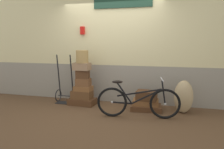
{
  "coord_description": "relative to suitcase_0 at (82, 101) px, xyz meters",
  "views": [
    {
      "loc": [
        1.37,
        -4.4,
        1.52
      ],
      "look_at": [
        0.16,
        0.18,
        0.8
      ],
      "focal_mm": 33.86,
      "sensor_mm": 36.0,
      "label": 1
    }
  ],
  "objects": [
    {
      "name": "wicker_basket",
      "position": [
        0.04,
        -0.03,
        1.11
      ],
      "size": [
        0.29,
        0.29,
        0.3
      ],
      "primitive_type": "cylinder",
      "color": "#A8844C",
      "rests_on": "suitcase_5"
    },
    {
      "name": "suitcase_6",
      "position": [
        1.57,
        -0.03,
        -0.02
      ],
      "size": [
        0.71,
        0.48,
        0.12
      ],
      "primitive_type": "cube",
      "rotation": [
        0.0,
        0.0,
        0.07
      ],
      "color": "#4C2D19",
      "rests_on": "ground"
    },
    {
      "name": "station_building",
      "position": [
        0.65,
        0.54,
        1.29
      ],
      "size": [
        7.31,
        0.74,
        2.74
      ],
      "color": "gray",
      "rests_on": "ground"
    },
    {
      "name": "suitcase_4",
      "position": [
        0.04,
        -0.02,
        0.69
      ],
      "size": [
        0.33,
        0.23,
        0.2
      ],
      "primitive_type": "cube",
      "rotation": [
        0.0,
        0.0,
        0.11
      ],
      "color": "#4C2D19",
      "rests_on": "suitcase_3"
    },
    {
      "name": "suitcase_1",
      "position": [
        0.0,
        -0.01,
        0.18
      ],
      "size": [
        0.5,
        0.32,
        0.2
      ],
      "primitive_type": "cube",
      "rotation": [
        0.0,
        0.0,
        -0.02
      ],
      "color": "brown",
      "rests_on": "suitcase_0"
    },
    {
      "name": "suitcase_0",
      "position": [
        0.0,
        0.0,
        0.0
      ],
      "size": [
        0.67,
        0.42,
        0.16
      ],
      "primitive_type": "cube",
      "rotation": [
        0.0,
        0.0,
        -0.06
      ],
      "color": "#4C2D19",
      "rests_on": "ground"
    },
    {
      "name": "ground",
      "position": [
        0.64,
        -0.31,
        -0.11
      ],
      "size": [
        9.31,
        5.2,
        0.06
      ],
      "primitive_type": "cube",
      "color": "#513823"
    },
    {
      "name": "burlap_sack",
      "position": [
        2.37,
        -0.01,
        0.28
      ],
      "size": [
        0.4,
        0.34,
        0.72
      ],
      "primitive_type": "ellipsoid",
      "color": "tan",
      "rests_on": "ground"
    },
    {
      "name": "suitcase_2",
      "position": [
        0.04,
        -0.01,
        0.33
      ],
      "size": [
        0.45,
        0.3,
        0.12
      ],
      "primitive_type": "cube",
      "rotation": [
        0.0,
        0.0,
        -0.07
      ],
      "color": "brown",
      "rests_on": "suitcase_1"
    },
    {
      "name": "suitcase_3",
      "position": [
        0.05,
        -0.03,
        0.49
      ],
      "size": [
        0.35,
        0.23,
        0.19
      ],
      "primitive_type": "cube",
      "rotation": [
        0.0,
        0.0,
        0.01
      ],
      "color": "brown",
      "rests_on": "suitcase_2"
    },
    {
      "name": "bicycle",
      "position": [
        1.46,
        -0.57,
        0.25
      ],
      "size": [
        1.68,
        0.46,
        0.82
      ],
      "color": "black",
      "rests_on": "ground"
    },
    {
      "name": "suitcase_8",
      "position": [
        1.58,
        -0.04,
        0.26
      ],
      "size": [
        0.47,
        0.35,
        0.21
      ],
      "primitive_type": "cube",
      "rotation": [
        0.0,
        0.0,
        -0.07
      ],
      "color": "#4C2D19",
      "rests_on": "suitcase_7"
    },
    {
      "name": "suitcase_7",
      "position": [
        1.56,
        -0.0,
        0.1
      ],
      "size": [
        0.59,
        0.4,
        0.12
      ],
      "primitive_type": "cube",
      "rotation": [
        0.0,
        0.0,
        0.05
      ],
      "color": "brown",
      "rests_on": "suitcase_6"
    },
    {
      "name": "luggage_trolley",
      "position": [
        -0.5,
        0.1,
        0.19
      ],
      "size": [
        0.45,
        0.38,
        1.22
      ],
      "color": "black",
      "rests_on": "ground"
    },
    {
      "name": "suitcase_5",
      "position": [
        0.02,
        -0.03,
        0.87
      ],
      "size": [
        0.41,
        0.27,
        0.18
      ],
      "primitive_type": "cube",
      "rotation": [
        0.0,
        0.0,
        -0.06
      ],
      "color": "#937051",
      "rests_on": "suitcase_4"
    }
  ]
}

